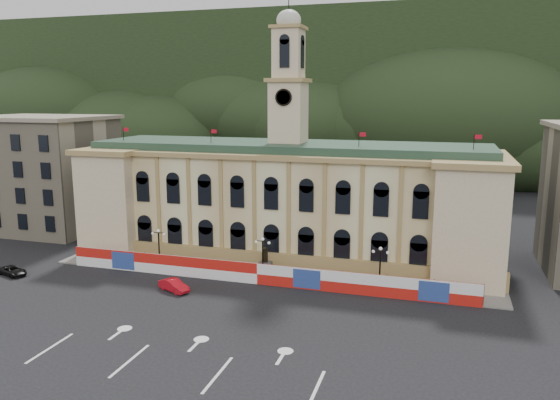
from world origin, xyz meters
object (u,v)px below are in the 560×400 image
(lamp_center, at_px, (263,254))
(black_suv, at_px, (13,271))
(red_sedan, at_px, (174,285))
(statue, at_px, (265,267))

(lamp_center, bearing_deg, black_suv, -165.39)
(lamp_center, distance_m, red_sedan, 11.12)
(red_sedan, bearing_deg, lamp_center, -25.18)
(black_suv, bearing_deg, red_sedan, -70.62)
(statue, xyz_separation_m, lamp_center, (0.00, -1.00, 1.89))
(statue, relative_size, black_suv, 0.83)
(statue, distance_m, lamp_center, 2.14)
(statue, bearing_deg, lamp_center, -90.00)
(statue, bearing_deg, black_suv, -163.62)
(red_sedan, distance_m, black_suv, 21.74)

